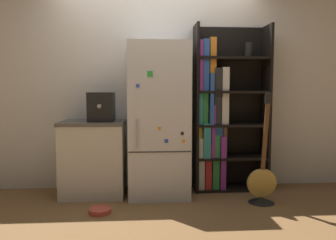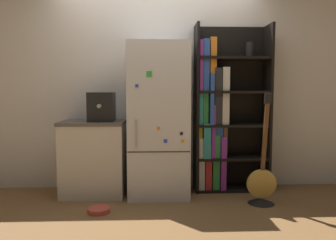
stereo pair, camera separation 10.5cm
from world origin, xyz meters
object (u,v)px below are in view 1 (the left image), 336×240
Objects in this scene: espresso_machine at (101,107)px; pet_bowl at (100,210)px; refrigerator at (159,120)px; bookshelf at (220,117)px; guitar at (262,187)px.

espresso_machine is 1.47× the size of pet_bowl.
pet_bowl is at bearing -137.04° from refrigerator.
espresso_machine is (-1.43, -0.19, 0.14)m from bookshelf.
bookshelf reaches higher than guitar.
pet_bowl is (-1.39, -0.75, -0.88)m from bookshelf.
refrigerator is 0.79m from bookshelf.
espresso_machine reaches higher than pet_bowl.
bookshelf is 1.68× the size of guitar.
bookshelf is 8.91× the size of pet_bowl.
guitar is (1.12, -0.39, -0.71)m from refrigerator.
bookshelf is 6.07× the size of espresso_machine.
pet_bowl is at bearing -151.55° from bookshelf.
bookshelf is 1.45m from espresso_machine.
espresso_machine is 1.17m from pet_bowl.
espresso_machine is (-0.66, -0.01, 0.16)m from refrigerator.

